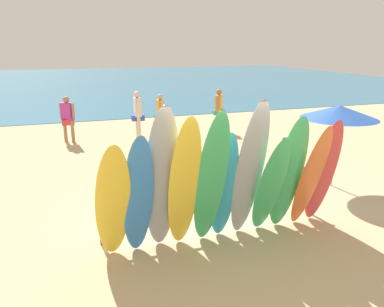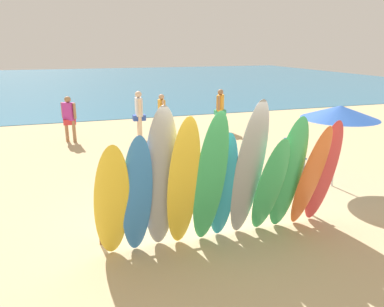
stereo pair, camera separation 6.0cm
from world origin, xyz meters
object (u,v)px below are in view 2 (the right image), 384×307
surfboard_rack (214,198)px  surfboard_teal_5 (223,187)px  surfboard_red_10 (323,173)px  beach_umbrella (340,112)px  surfboard_green_4 (210,181)px  surfboard_grey_2 (161,182)px  beachgoer_midbeach (162,112)px  surfboard_orange_9 (310,178)px  surfboard_green_8 (288,175)px  surfboard_yellow_3 (183,186)px  surfboard_green_7 (270,187)px  surfboard_blue_1 (137,197)px  beachgoer_near_rack (139,111)px  surfboard_grey_6 (249,172)px  beachgoer_by_water (220,107)px  beachgoer_photographing (69,116)px  surfboard_yellow_0 (112,204)px  beach_chair_red (292,151)px

surfboard_rack → surfboard_teal_5: (-0.04, -0.54, 0.43)m
surfboard_red_10 → beach_umbrella: 2.44m
surfboard_green_4 → beach_umbrella: 4.33m
surfboard_grey_2 → surfboard_green_4: 0.79m
beachgoer_midbeach → beach_umbrella: beach_umbrella is taller
surfboard_orange_9 → beach_umbrella: (1.95, 1.75, 0.79)m
surfboard_rack → surfboard_green_8: surfboard_green_8 is taller
surfboard_rack → beachgoer_midbeach: beachgoer_midbeach is taller
surfboard_yellow_3 → surfboard_green_7: bearing=3.2°
surfboard_blue_1 → beachgoer_near_rack: size_ratio=1.26×
surfboard_yellow_3 → surfboard_grey_6: (1.17, 0.08, 0.08)m
surfboard_teal_5 → surfboard_blue_1: bearing=-172.7°
surfboard_red_10 → surfboard_rack: bearing=168.3°
beachgoer_by_water → beach_umbrella: (0.32, -6.55, 0.87)m
surfboard_grey_2 → surfboard_red_10: 3.07m
surfboard_blue_1 → surfboard_green_7: 2.32m
beachgoer_midbeach → beachgoer_by_water: size_ratio=0.94×
beachgoer_midbeach → surfboard_yellow_3: bearing=-11.7°
surfboard_green_7 → beachgoer_photographing: surfboard_green_7 is taller
surfboard_red_10 → beachgoer_midbeach: bearing=102.3°
surfboard_teal_5 → surfboard_green_7: surfboard_teal_5 is taller
surfboard_green_8 → beachgoer_near_rack: size_ratio=1.32×
surfboard_green_8 → beachgoer_midbeach: size_ratio=1.48×
surfboard_yellow_0 → surfboard_grey_2: size_ratio=0.82×
beachgoer_by_water → surfboard_teal_5: bearing=-166.8°
beach_chair_red → surfboard_red_10: bearing=-113.0°
surfboard_orange_9 → surfboard_yellow_0: bearing=174.8°
surfboard_green_8 → beachgoer_by_water: 8.50m
beach_umbrella → beachgoer_by_water: bearing=92.8°
beachgoer_midbeach → surfboard_yellow_0: bearing=-19.0°
surfboard_yellow_3 → surfboard_green_4: (0.45, -0.02, 0.03)m
beach_umbrella → surfboard_green_4: bearing=-155.1°
surfboard_teal_5 → beach_umbrella: surfboard_teal_5 is taller
surfboard_red_10 → beach_chair_red: 3.72m
surfboard_yellow_3 → surfboard_yellow_0: bearing=178.6°
surfboard_yellow_0 → surfboard_grey_2: surfboard_grey_2 is taller
surfboard_green_7 → surfboard_orange_9: (0.80, -0.02, 0.08)m
surfboard_teal_5 → surfboard_green_7: (0.84, -0.09, -0.06)m
surfboard_yellow_0 → surfboard_orange_9: bearing=-4.1°
surfboard_teal_5 → surfboard_grey_6: 0.50m
beachgoer_near_rack → surfboard_grey_2: bearing=-6.1°
surfboard_rack → beachgoer_by_water: size_ratio=2.57×
surfboard_blue_1 → surfboard_yellow_3: (0.73, -0.07, 0.13)m
surfboard_grey_2 → beachgoer_near_rack: 7.99m
surfboard_green_7 → beach_chair_red: bearing=48.9°
surfboard_rack → beach_chair_red: size_ratio=5.16×
surfboard_green_4 → beachgoer_photographing: bearing=103.6°
surfboard_orange_9 → beachgoer_near_rack: bearing=96.8°
surfboard_green_8 → beachgoer_by_water: size_ratio=1.39×
surfboard_grey_2 → beachgoer_photographing: 8.32m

